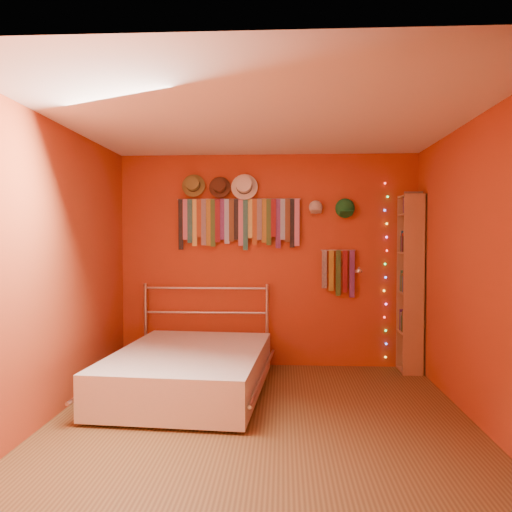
% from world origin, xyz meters
% --- Properties ---
extents(ground, '(3.50, 3.50, 0.00)m').
position_xyz_m(ground, '(0.00, 0.00, 0.00)').
color(ground, brown).
rests_on(ground, ground).
extents(back_wall, '(3.50, 0.02, 2.50)m').
position_xyz_m(back_wall, '(0.00, 1.75, 1.25)').
color(back_wall, '#A2401A').
rests_on(back_wall, ground).
extents(right_wall, '(0.02, 3.50, 2.50)m').
position_xyz_m(right_wall, '(1.75, 0.00, 1.25)').
color(right_wall, '#A2401A').
rests_on(right_wall, ground).
extents(left_wall, '(0.02, 3.50, 2.50)m').
position_xyz_m(left_wall, '(-1.75, 0.00, 1.25)').
color(left_wall, '#A2401A').
rests_on(left_wall, ground).
extents(ceiling, '(3.50, 3.50, 0.02)m').
position_xyz_m(ceiling, '(0.00, 0.00, 2.50)').
color(ceiling, white).
rests_on(ceiling, back_wall).
extents(tie_rack, '(1.45, 0.03, 0.60)m').
position_xyz_m(tie_rack, '(-0.34, 1.68, 1.72)').
color(tie_rack, silver).
rests_on(tie_rack, back_wall).
extents(small_tie_rack, '(0.40, 0.03, 0.56)m').
position_xyz_m(small_tie_rack, '(0.83, 1.69, 1.14)').
color(small_tie_rack, silver).
rests_on(small_tie_rack, back_wall).
extents(fedora_olive, '(0.27, 0.15, 0.27)m').
position_xyz_m(fedora_olive, '(-0.87, 1.66, 2.14)').
color(fedora_olive, olive).
rests_on(fedora_olive, back_wall).
extents(fedora_brown, '(0.25, 0.14, 0.25)m').
position_xyz_m(fedora_brown, '(-0.56, 1.66, 2.12)').
color(fedora_brown, '#49291A').
rests_on(fedora_brown, back_wall).
extents(fedora_white, '(0.31, 0.17, 0.31)m').
position_xyz_m(fedora_white, '(-0.27, 1.65, 2.12)').
color(fedora_white, white).
rests_on(fedora_white, back_wall).
extents(cap_white, '(0.17, 0.21, 0.17)m').
position_xyz_m(cap_white, '(0.56, 1.70, 1.87)').
color(cap_white, beige).
rests_on(cap_white, back_wall).
extents(cap_green, '(0.20, 0.25, 0.20)m').
position_xyz_m(cap_green, '(0.90, 1.70, 1.86)').
color(cap_green, '#17692A').
rests_on(cap_green, back_wall).
extents(fairy_lights, '(0.06, 0.02, 2.05)m').
position_xyz_m(fairy_lights, '(1.38, 1.71, 1.14)').
color(fairy_lights, '#FF3333').
rests_on(fairy_lights, back_wall).
extents(reading_lamp, '(0.07, 0.28, 0.08)m').
position_xyz_m(reading_lamp, '(1.04, 1.53, 1.14)').
color(reading_lamp, silver).
rests_on(reading_lamp, back_wall).
extents(bookshelf, '(0.25, 0.34, 2.00)m').
position_xyz_m(bookshelf, '(1.66, 1.53, 1.02)').
color(bookshelf, '#A17748').
rests_on(bookshelf, ground).
extents(bed, '(1.62, 2.07, 0.98)m').
position_xyz_m(bed, '(-0.73, 0.63, 0.23)').
color(bed, silver).
rests_on(bed, ground).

